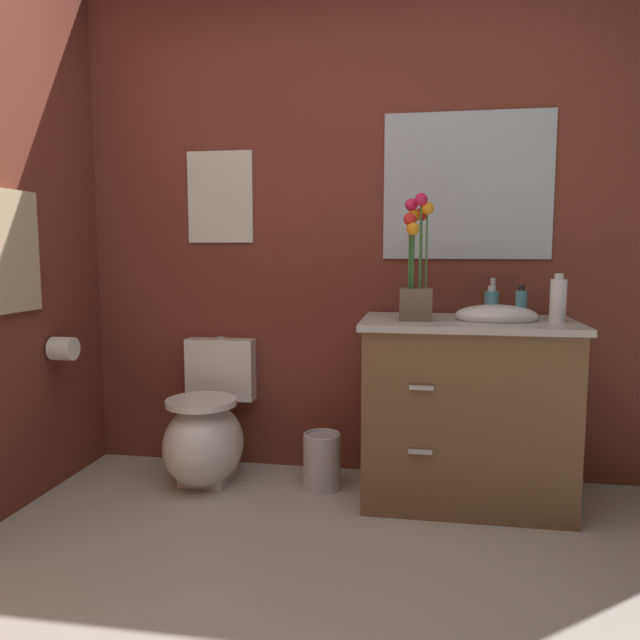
% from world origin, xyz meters
% --- Properties ---
extents(wall_back, '(4.23, 0.05, 2.50)m').
position_xyz_m(wall_back, '(0.20, 1.71, 1.25)').
color(wall_back, maroon).
rests_on(wall_back, ground_plane).
extents(toilet, '(0.38, 0.59, 0.69)m').
position_xyz_m(toilet, '(-0.66, 1.41, 0.24)').
color(toilet, white).
rests_on(toilet, ground_plane).
extents(vanity_cabinet, '(0.94, 0.56, 1.01)m').
position_xyz_m(vanity_cabinet, '(0.59, 1.39, 0.43)').
color(vanity_cabinet, brown).
rests_on(vanity_cabinet, ground_plane).
extents(flower_vase, '(0.14, 0.14, 0.55)m').
position_xyz_m(flower_vase, '(0.35, 1.34, 1.03)').
color(flower_vase, brown).
rests_on(flower_vase, vanity_cabinet).
extents(soap_bottle, '(0.07, 0.07, 0.15)m').
position_xyz_m(soap_bottle, '(0.70, 1.51, 0.90)').
color(soap_bottle, teal).
rests_on(soap_bottle, vanity_cabinet).
extents(lotion_bottle, '(0.07, 0.07, 0.21)m').
position_xyz_m(lotion_bottle, '(0.95, 1.35, 0.93)').
color(lotion_bottle, white).
rests_on(lotion_bottle, vanity_cabinet).
extents(hand_wash_bottle, '(0.05, 0.05, 0.15)m').
position_xyz_m(hand_wash_bottle, '(0.82, 1.48, 0.90)').
color(hand_wash_bottle, teal).
rests_on(hand_wash_bottle, vanity_cabinet).
extents(trash_bin, '(0.18, 0.18, 0.27)m').
position_xyz_m(trash_bin, '(-0.08, 1.41, 0.14)').
color(trash_bin, '#B7B7BC').
rests_on(trash_bin, ground_plane).
extents(wall_poster, '(0.35, 0.01, 0.47)m').
position_xyz_m(wall_poster, '(-0.66, 1.68, 1.41)').
color(wall_poster, silver).
extents(wall_mirror, '(0.80, 0.01, 0.70)m').
position_xyz_m(wall_mirror, '(0.58, 1.68, 1.45)').
color(wall_mirror, '#B2BCC6').
extents(hanging_towel, '(0.03, 0.28, 0.52)m').
position_xyz_m(hanging_towel, '(-1.35, 0.99, 1.14)').
color(hanging_towel, tan).
extents(toilet_paper_roll, '(0.11, 0.11, 0.11)m').
position_xyz_m(toilet_paper_roll, '(-1.29, 1.22, 0.68)').
color(toilet_paper_roll, white).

